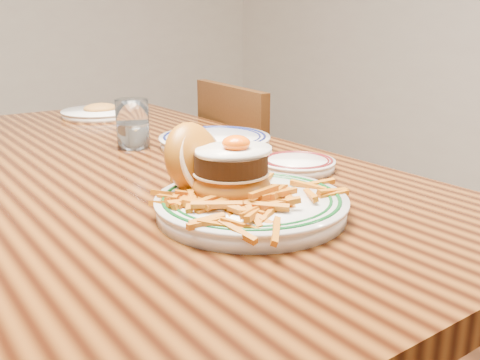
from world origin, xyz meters
TOP-DOWN VIEW (x-y plane):
  - table at (0.00, 0.00)m, footprint 0.85×1.60m
  - chair_right at (0.56, 0.23)m, footprint 0.45×0.45m
  - main_plate at (0.01, -0.41)m, footprint 0.31×0.32m
  - side_plate at (0.26, -0.27)m, footprint 0.16×0.16m
  - rear_plate at (0.23, 0.01)m, footprint 0.27×0.27m
  - water_glass at (0.07, 0.12)m, footprint 0.08×0.08m
  - far_plate at (0.17, 0.58)m, footprint 0.24×0.24m

SIDE VIEW (x-z plane):
  - chair_right at x=0.56m, z-range 0.03..0.89m
  - table at x=0.00m, z-range 0.29..1.04m
  - side_plate at x=0.26m, z-range 0.75..0.78m
  - far_plate at x=0.17m, z-range 0.74..0.79m
  - rear_plate at x=0.23m, z-range 0.75..0.78m
  - main_plate at x=0.01m, z-range 0.72..0.86m
  - water_glass at x=0.07m, z-range 0.74..0.86m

